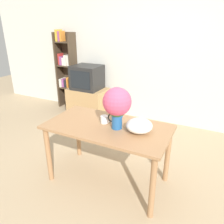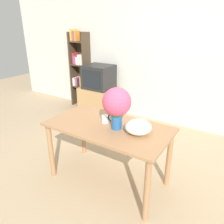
{
  "view_description": "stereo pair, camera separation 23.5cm",
  "coord_description": "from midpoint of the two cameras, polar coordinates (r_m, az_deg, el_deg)",
  "views": [
    {
      "loc": [
        0.99,
        -2.01,
        1.83
      ],
      "look_at": [
        0.02,
        -0.06,
        0.93
      ],
      "focal_mm": 35.0,
      "sensor_mm": 36.0,
      "label": 1
    },
    {
      "loc": [
        1.2,
        -1.89,
        1.83
      ],
      "look_at": [
        0.02,
        -0.06,
        0.93
      ],
      "focal_mm": 35.0,
      "sensor_mm": 36.0,
      "label": 2
    }
  ],
  "objects": [
    {
      "name": "ground_plane",
      "position": [
        2.89,
        2.67,
        -16.81
      ],
      "size": [
        12.0,
        12.0,
        0.0
      ],
      "primitive_type": "plane",
      "color": "tan"
    },
    {
      "name": "wall_back",
      "position": [
        4.12,
        17.46,
        14.11
      ],
      "size": [
        8.0,
        0.05,
        2.6
      ],
      "color": "silver",
      "rests_on": "ground_plane"
    },
    {
      "name": "table",
      "position": [
        2.51,
        1.64,
        -5.82
      ],
      "size": [
        1.4,
        0.74,
        0.75
      ],
      "color": "#A3754C",
      "rests_on": "ground_plane"
    },
    {
      "name": "flower_vase",
      "position": [
        2.29,
        4.2,
        1.93
      ],
      "size": [
        0.31,
        0.31,
        0.46
      ],
      "color": "#235B9E",
      "rests_on": "table"
    },
    {
      "name": "coffee_mug",
      "position": [
        2.51,
        0.93,
        -1.96
      ],
      "size": [
        0.12,
        0.09,
        0.09
      ],
      "color": "white",
      "rests_on": "table"
    },
    {
      "name": "white_bowl",
      "position": [
        2.3,
        9.81,
        -3.93
      ],
      "size": [
        0.28,
        0.28,
        0.14
      ],
      "color": "white",
      "rests_on": "table"
    },
    {
      "name": "tv_stand",
      "position": [
        4.57,
        -1.85,
        2.75
      ],
      "size": [
        0.77,
        0.51,
        0.58
      ],
      "color": "tan",
      "rests_on": "ground_plane"
    },
    {
      "name": "tv_set",
      "position": [
        4.42,
        -1.95,
        9.14
      ],
      "size": [
        0.55,
        0.5,
        0.47
      ],
      "color": "black",
      "rests_on": "tv_stand"
    },
    {
      "name": "bookshelf",
      "position": [
        5.01,
        -6.98,
        11.53
      ],
      "size": [
        0.42,
        0.26,
        1.69
      ],
      "color": "#423323",
      "rests_on": "ground_plane"
    }
  ]
}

